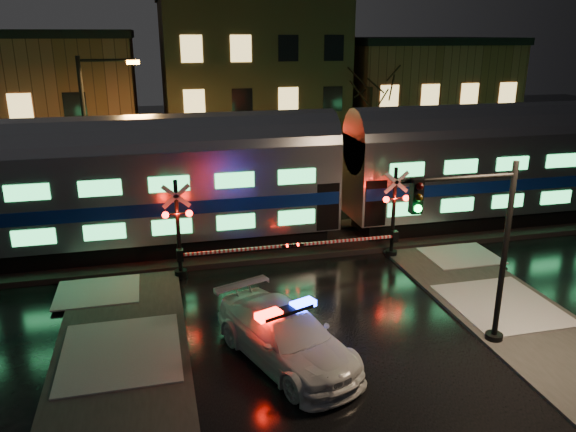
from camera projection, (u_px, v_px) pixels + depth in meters
The scene contains 13 objects.
ground at pixel (303, 291), 21.21m from camera, with size 120.00×120.00×0.00m, color black.
ballast at pixel (274, 243), 25.79m from camera, with size 90.00×4.20×0.24m, color black.
sidewalk_left at pixel (117, 416), 14.19m from camera, with size 4.00×20.00×0.12m, color #2D2D2D.
sidewalk_right at pixel (559, 351), 17.12m from camera, with size 4.00×20.00×0.12m, color #2D2D2D.
building_left at pixel (28, 109), 37.20m from camera, with size 14.00×10.00×9.00m, color brown.
building_mid at pixel (249, 85), 40.66m from camera, with size 12.00×11.00×11.50m, color brown.
building_right at pixel (415, 101), 43.60m from camera, with size 12.00×10.00×8.50m, color brown.
train at pixel (342, 170), 25.49m from camera, with size 51.00×3.12×5.92m.
police_car at pixel (286, 336), 16.48m from camera, with size 4.07×5.98×1.78m.
crossing_signal_right at pixel (386, 222), 23.80m from camera, with size 5.63×0.65×3.99m.
crossing_signal_left at pixel (188, 238), 21.92m from camera, with size 5.65×0.65×4.00m.
traffic_light at pixel (478, 254), 16.52m from camera, with size 3.77×0.69×5.83m.
streetlight at pixel (93, 134), 26.27m from camera, with size 2.79×0.29×8.33m.
Camera 1 is at (-5.12, -18.60, 9.28)m, focal length 35.00 mm.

